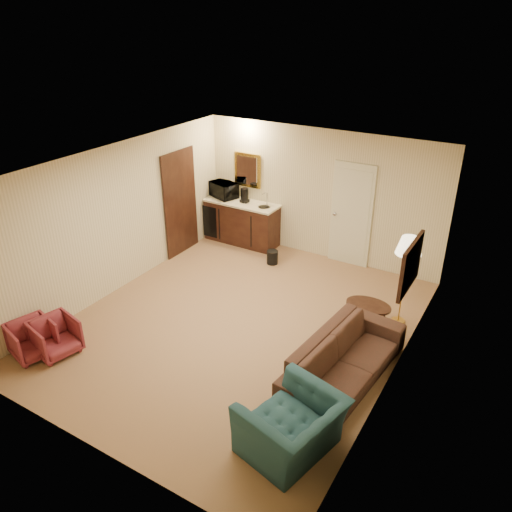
{
  "coord_description": "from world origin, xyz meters",
  "views": [
    {
      "loc": [
        3.7,
        -5.65,
        4.59
      ],
      "look_at": [
        0.03,
        0.5,
        1.03
      ],
      "focal_mm": 35.0,
      "sensor_mm": 36.0,
      "label": 1
    }
  ],
  "objects_px": {
    "coffee_maker": "(245,195)",
    "wetbar_cabinet": "(242,222)",
    "microwave": "(224,188)",
    "coffee_table": "(367,315)",
    "waste_bin": "(272,257)",
    "rose_chair_far": "(32,338)",
    "sofa": "(345,352)",
    "floor_lamp": "(404,281)",
    "teal_armchair": "(292,418)",
    "rose_chair_near": "(55,335)"
  },
  "relations": [
    {
      "from": "coffee_maker",
      "to": "wetbar_cabinet",
      "type": "bearing_deg",
      "value": -144.63
    },
    {
      "from": "microwave",
      "to": "coffee_maker",
      "type": "distance_m",
      "value": 0.56
    },
    {
      "from": "coffee_table",
      "to": "microwave",
      "type": "relative_size",
      "value": 1.21
    },
    {
      "from": "microwave",
      "to": "coffee_maker",
      "type": "relative_size",
      "value": 1.94
    },
    {
      "from": "microwave",
      "to": "waste_bin",
      "type": "bearing_deg",
      "value": -2.12
    },
    {
      "from": "waste_bin",
      "to": "microwave",
      "type": "distance_m",
      "value": 1.96
    },
    {
      "from": "microwave",
      "to": "coffee_maker",
      "type": "height_order",
      "value": "microwave"
    },
    {
      "from": "rose_chair_far",
      "to": "wetbar_cabinet",
      "type": "bearing_deg",
      "value": 8.89
    },
    {
      "from": "sofa",
      "to": "waste_bin",
      "type": "relative_size",
      "value": 8.05
    },
    {
      "from": "sofa",
      "to": "coffee_maker",
      "type": "distance_m",
      "value": 4.76
    },
    {
      "from": "coffee_maker",
      "to": "floor_lamp",
      "type": "bearing_deg",
      "value": -11.42
    },
    {
      "from": "rose_chair_far",
      "to": "waste_bin",
      "type": "bearing_deg",
      "value": -5.18
    },
    {
      "from": "sofa",
      "to": "coffee_maker",
      "type": "xyz_separation_m",
      "value": [
        -3.54,
        3.11,
        0.64
      ]
    },
    {
      "from": "wetbar_cabinet",
      "to": "rose_chair_far",
      "type": "relative_size",
      "value": 2.74
    },
    {
      "from": "teal_armchair",
      "to": "floor_lamp",
      "type": "distance_m",
      "value": 3.27
    },
    {
      "from": "sofa",
      "to": "coffee_table",
      "type": "relative_size",
      "value": 3.09
    },
    {
      "from": "teal_armchair",
      "to": "rose_chair_near",
      "type": "bearing_deg",
      "value": -74.07
    },
    {
      "from": "wetbar_cabinet",
      "to": "teal_armchair",
      "type": "height_order",
      "value": "teal_armchair"
    },
    {
      "from": "teal_armchair",
      "to": "rose_chair_far",
      "type": "height_order",
      "value": "teal_armchair"
    },
    {
      "from": "teal_armchair",
      "to": "microwave",
      "type": "height_order",
      "value": "microwave"
    },
    {
      "from": "coffee_maker",
      "to": "teal_armchair",
      "type": "bearing_deg",
      "value": -44.59
    },
    {
      "from": "sofa",
      "to": "microwave",
      "type": "height_order",
      "value": "microwave"
    },
    {
      "from": "coffee_table",
      "to": "microwave",
      "type": "height_order",
      "value": "microwave"
    },
    {
      "from": "teal_armchair",
      "to": "microwave",
      "type": "bearing_deg",
      "value": -125.26
    },
    {
      "from": "rose_chair_near",
      "to": "coffee_maker",
      "type": "distance_m",
      "value": 4.82
    },
    {
      "from": "floor_lamp",
      "to": "microwave",
      "type": "distance_m",
      "value": 4.58
    },
    {
      "from": "coffee_table",
      "to": "sofa",
      "type": "bearing_deg",
      "value": -83.73
    },
    {
      "from": "sofa",
      "to": "rose_chair_far",
      "type": "distance_m",
      "value": 4.5
    },
    {
      "from": "rose_chair_near",
      "to": "microwave",
      "type": "height_order",
      "value": "microwave"
    },
    {
      "from": "rose_chair_near",
      "to": "coffee_maker",
      "type": "bearing_deg",
      "value": 9.11
    },
    {
      "from": "sofa",
      "to": "microwave",
      "type": "distance_m",
      "value": 5.22
    },
    {
      "from": "rose_chair_near",
      "to": "rose_chair_far",
      "type": "xyz_separation_m",
      "value": [
        -0.25,
        -0.21,
        -0.01
      ]
    },
    {
      "from": "sofa",
      "to": "waste_bin",
      "type": "bearing_deg",
      "value": 50.72
    },
    {
      "from": "teal_armchair",
      "to": "coffee_table",
      "type": "height_order",
      "value": "teal_armchair"
    },
    {
      "from": "sofa",
      "to": "floor_lamp",
      "type": "bearing_deg",
      "value": -2.4
    },
    {
      "from": "sofa",
      "to": "floor_lamp",
      "type": "distance_m",
      "value": 1.81
    },
    {
      "from": "wetbar_cabinet",
      "to": "floor_lamp",
      "type": "distance_m",
      "value": 4.08
    },
    {
      "from": "wetbar_cabinet",
      "to": "microwave",
      "type": "bearing_deg",
      "value": 172.19
    },
    {
      "from": "microwave",
      "to": "floor_lamp",
      "type": "bearing_deg",
      "value": 2.14
    },
    {
      "from": "floor_lamp",
      "to": "waste_bin",
      "type": "bearing_deg",
      "value": 164.81
    },
    {
      "from": "rose_chair_far",
      "to": "coffee_maker",
      "type": "bearing_deg",
      "value": 8.28
    },
    {
      "from": "wetbar_cabinet",
      "to": "coffee_maker",
      "type": "bearing_deg",
      "value": 27.21
    },
    {
      "from": "wetbar_cabinet",
      "to": "sofa",
      "type": "height_order",
      "value": "wetbar_cabinet"
    },
    {
      "from": "wetbar_cabinet",
      "to": "rose_chair_near",
      "type": "distance_m",
      "value": 4.73
    },
    {
      "from": "sofa",
      "to": "coffee_maker",
      "type": "height_order",
      "value": "coffee_maker"
    },
    {
      "from": "waste_bin",
      "to": "microwave",
      "type": "relative_size",
      "value": 0.46
    },
    {
      "from": "teal_armchair",
      "to": "floor_lamp",
      "type": "bearing_deg",
      "value": -171.71
    },
    {
      "from": "teal_armchair",
      "to": "floor_lamp",
      "type": "xyz_separation_m",
      "value": [
        0.3,
        3.24,
        0.29
      ]
    },
    {
      "from": "teal_armchair",
      "to": "microwave",
      "type": "xyz_separation_m",
      "value": [
        -4.05,
        4.63,
        0.65
      ]
    },
    {
      "from": "floor_lamp",
      "to": "waste_bin",
      "type": "xyz_separation_m",
      "value": [
        -2.77,
        0.75,
        -0.62
      ]
    }
  ]
}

